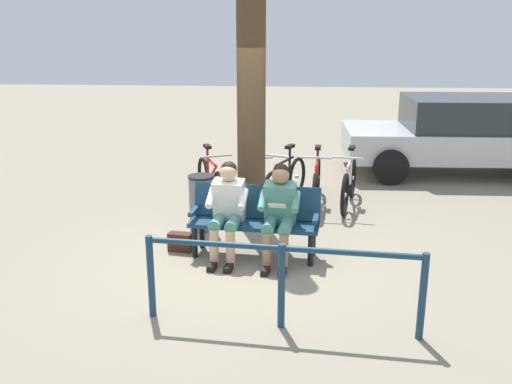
# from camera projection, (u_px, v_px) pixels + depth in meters

# --- Properties ---
(ground_plane) EXTENTS (40.00, 40.00, 0.00)m
(ground_plane) POSITION_uv_depth(u_px,v_px,m) (239.00, 260.00, 7.03)
(ground_plane) COLOR gray
(bench) EXTENTS (1.64, 0.64, 0.87)m
(bench) POSITION_uv_depth(u_px,v_px,m) (255.00, 216.00, 7.09)
(bench) COLOR navy
(bench) RESTS_ON ground
(person_reading) EXTENTS (0.52, 0.79, 1.20)m
(person_reading) POSITION_uv_depth(u_px,v_px,m) (279.00, 209.00, 6.84)
(person_reading) COLOR #4C8C7A
(person_reading) RESTS_ON ground
(person_companion) EXTENTS (0.52, 0.79, 1.20)m
(person_companion) POSITION_uv_depth(u_px,v_px,m) (227.00, 206.00, 6.95)
(person_companion) COLOR white
(person_companion) RESTS_ON ground
(handbag) EXTENTS (0.32, 0.19, 0.24)m
(handbag) POSITION_uv_depth(u_px,v_px,m) (180.00, 242.00, 7.29)
(handbag) COLOR #3F1E14
(handbag) RESTS_ON ground
(tree_trunk) EXTENTS (0.39, 0.39, 4.02)m
(tree_trunk) POSITION_uv_depth(u_px,v_px,m) (251.00, 85.00, 7.71)
(tree_trunk) COLOR #4C3823
(tree_trunk) RESTS_ON ground
(litter_bin) EXTENTS (0.36, 0.36, 0.79)m
(litter_bin) POSITION_uv_depth(u_px,v_px,m) (202.00, 203.00, 7.95)
(litter_bin) COLOR slate
(litter_bin) RESTS_ON ground
(bicycle_black) EXTENTS (0.51, 1.66, 0.94)m
(bicycle_black) POSITION_uv_depth(u_px,v_px,m) (349.00, 184.00, 9.01)
(bicycle_black) COLOR black
(bicycle_black) RESTS_ON ground
(bicycle_red) EXTENTS (0.48, 1.68, 0.94)m
(bicycle_red) POSITION_uv_depth(u_px,v_px,m) (316.00, 184.00, 9.04)
(bicycle_red) COLOR black
(bicycle_red) RESTS_ON ground
(bicycle_blue) EXTENTS (0.73, 1.58, 0.94)m
(bicycle_blue) POSITION_uv_depth(u_px,v_px,m) (285.00, 182.00, 9.13)
(bicycle_blue) COLOR black
(bicycle_blue) RESTS_ON ground
(bicycle_purple) EXTENTS (0.66, 1.61, 0.94)m
(bicycle_purple) POSITION_uv_depth(u_px,v_px,m) (251.00, 185.00, 8.99)
(bicycle_purple) COLOR black
(bicycle_purple) RESTS_ON ground
(bicycle_green) EXTENTS (0.74, 1.57, 0.94)m
(bicycle_green) POSITION_uv_depth(u_px,v_px,m) (211.00, 182.00, 9.12)
(bicycle_green) COLOR black
(bicycle_green) RESTS_ON ground
(railing_fence) EXTENTS (2.64, 0.31, 0.85)m
(railing_fence) POSITION_uv_depth(u_px,v_px,m) (282.00, 271.00, 5.34)
(railing_fence) COLOR navy
(railing_fence) RESTS_ON ground
(parked_car) EXTENTS (4.24, 2.10, 1.47)m
(parked_car) POSITION_uv_depth(u_px,v_px,m) (459.00, 133.00, 10.93)
(parked_car) COLOR silver
(parked_car) RESTS_ON ground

